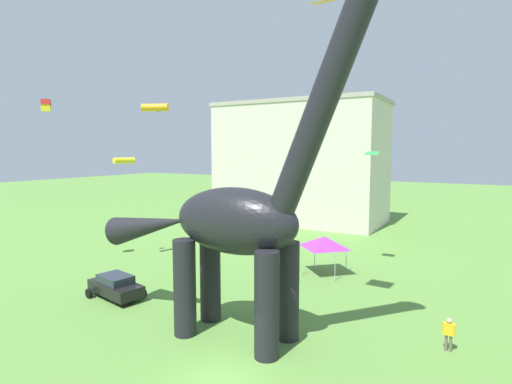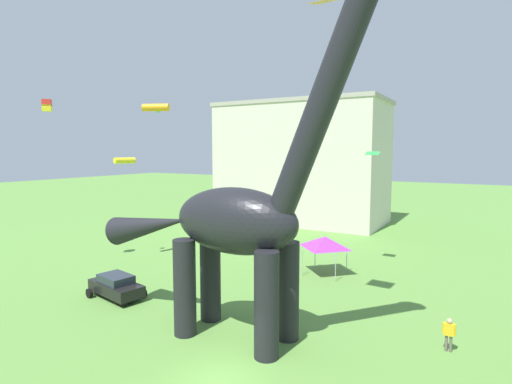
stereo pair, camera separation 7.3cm
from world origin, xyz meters
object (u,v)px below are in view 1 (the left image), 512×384
Objects in this scene: dinosaur_sculpture at (234,221)px; kite_far_right at (329,1)px; kite_high_right at (123,161)px; kite_near_low at (372,153)px; kite_far_left at (46,105)px; person_watching_child at (449,331)px; festival_canopy_tent at (325,242)px; parked_sedan_left at (116,286)px; kite_near_high at (156,108)px.

dinosaur_sculpture is 9.22× the size of kite_far_right.
kite_high_right is at bearing 166.57° from kite_far_right.
kite_high_right is at bearing -157.14° from kite_near_low.
kite_far_left is (-19.53, 2.90, 7.13)m from dinosaur_sculpture.
person_watching_child is 0.86× the size of kite_high_right.
kite_far_right reaches higher than kite_near_low.
kite_far_left is at bearing -122.37° from kite_high_right.
festival_canopy_tent is 2.24× the size of kite_near_low.
kite_far_right is (13.64, 2.10, 16.33)m from parked_sedan_left.
kite_near_high reaches higher than kite_far_left.
kite_high_right is (-26.35, 3.94, 7.84)m from person_watching_child.
kite_far_left is (-29.42, -0.89, 12.27)m from person_watching_child.
person_watching_child is at bearing -42.75° from festival_canopy_tent.
festival_canopy_tent is 1.63× the size of kite_high_right.
parked_sedan_left is 2.70× the size of person_watching_child.
kite_high_right is 22.44m from kite_far_right.
festival_canopy_tent is 18.51m from kite_high_right.
kite_far_left is (-19.74, -9.83, 10.72)m from festival_canopy_tent.
dinosaur_sculpture is at bearing -8.44° from kite_far_left.
kite_high_right is at bearing -66.57° from kite_near_high.
dinosaur_sculpture is at bearing -142.87° from kite_far_right.
kite_far_left is (-22.45, -13.01, 3.79)m from kite_near_low.
dinosaur_sculpture is 13.23m from festival_canopy_tent.
dinosaur_sculpture is 12.00m from kite_far_right.
dinosaur_sculpture is 5.83× the size of kite_near_high.
kite_high_right is at bearing 57.63° from kite_far_left.
kite_far_right reaches higher than kite_far_left.
kite_high_right is (-6.64, 6.94, 8.04)m from parked_sedan_left.
parked_sedan_left is at bearing -130.15° from kite_near_low.
kite_near_low is 1.52× the size of kite_far_left.
kite_far_left is at bearing -88.43° from kite_near_high.
kite_far_right reaches higher than kite_high_right.
person_watching_child is 27.78m from kite_high_right.
parked_sedan_left is at bearing -171.24° from kite_far_right.
person_watching_child is 1.78× the size of kite_far_left.
kite_near_high is at bearing 135.51° from parked_sedan_left.
dinosaur_sculpture is 11.21m from parked_sedan_left.
person_watching_child is at bearing -60.12° from kite_near_low.
kite_high_right reaches higher than festival_canopy_tent.
dinosaur_sculpture is 26.53m from kite_near_high.
festival_canopy_tent is (10.04, 11.94, 1.74)m from parked_sedan_left.
festival_canopy_tent is at bearing -91.92° from person_watching_child.
kite_far_right is at bearing 20.13° from parked_sedan_left.
festival_canopy_tent is 24.52m from kite_far_left.
festival_canopy_tent is at bearing 16.69° from kite_high_right.
kite_near_low is at bearing 49.51° from festival_canopy_tent.
festival_canopy_tent is 3.39× the size of kite_far_left.
kite_far_right is at bearing -40.75° from person_watching_child.
kite_near_low is at bearing 93.91° from kite_far_right.
kite_high_right is at bearing 145.07° from parked_sedan_left.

